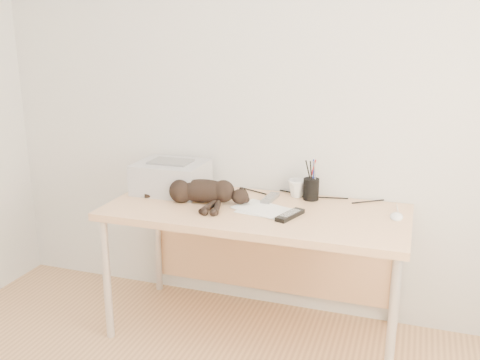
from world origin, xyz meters
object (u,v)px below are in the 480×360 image
(mug, at_px, (297,188))
(mouse, at_px, (397,214))
(printer, at_px, (171,177))
(cat, at_px, (201,192))
(pen_cup, at_px, (311,189))
(desk, at_px, (260,227))

(mug, height_order, mouse, mug)
(mouse, bearing_deg, mug, 159.89)
(printer, relative_size, mouse, 3.53)
(cat, xyz_separation_m, mug, (0.48, 0.27, -0.01))
(pen_cup, relative_size, mouse, 2.03)
(mouse, bearing_deg, printer, 176.01)
(printer, xyz_separation_m, pen_cup, (0.81, 0.11, -0.03))
(cat, distance_m, pen_cup, 0.62)
(printer, distance_m, cat, 0.28)
(desk, distance_m, pen_cup, 0.36)
(desk, bearing_deg, mug, 50.06)
(desk, height_order, mug, mug)
(mug, bearing_deg, cat, -150.30)
(desk, xyz_separation_m, cat, (-0.32, -0.08, 0.19))
(desk, distance_m, cat, 0.38)
(cat, xyz_separation_m, mouse, (1.04, 0.09, -0.04))
(cat, xyz_separation_m, pen_cup, (0.56, 0.25, 0.00))
(pen_cup, xyz_separation_m, mouse, (0.47, -0.16, -0.05))
(printer, distance_m, mug, 0.74)
(printer, bearing_deg, cat, -29.84)
(desk, height_order, mouse, mouse)
(printer, distance_m, pen_cup, 0.82)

